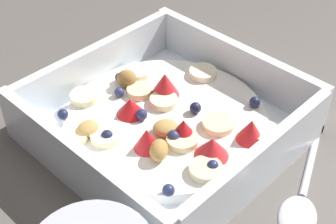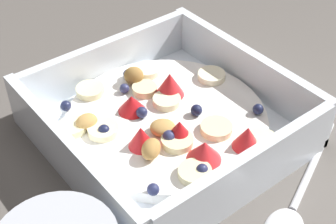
# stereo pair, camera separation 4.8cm
# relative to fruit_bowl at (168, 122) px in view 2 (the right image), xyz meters

# --- Properties ---
(ground_plane) EXTENTS (2.40, 2.40, 0.00)m
(ground_plane) POSITION_rel_fruit_bowl_xyz_m (0.00, 0.01, -0.02)
(ground_plane) COLOR #56514C
(fruit_bowl) EXTENTS (0.22, 0.22, 0.06)m
(fruit_bowl) POSITION_rel_fruit_bowl_xyz_m (0.00, 0.00, 0.00)
(fruit_bowl) COLOR white
(fruit_bowl) RESTS_ON ground
(spoon) EXTENTS (0.09, 0.17, 0.01)m
(spoon) POSITION_rel_fruit_bowl_xyz_m (-0.14, -0.03, -0.01)
(spoon) COLOR silver
(spoon) RESTS_ON ground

